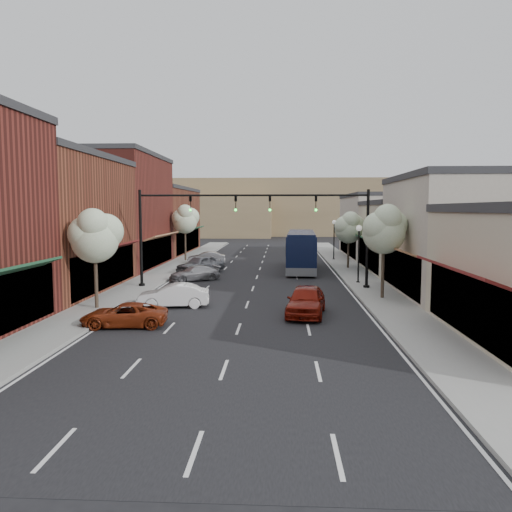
# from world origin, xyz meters

# --- Properties ---
(ground) EXTENTS (160.00, 160.00, 0.00)m
(ground) POSITION_xyz_m (0.00, 0.00, 0.00)
(ground) COLOR black
(ground) RESTS_ON ground
(sidewalk_left) EXTENTS (2.80, 73.00, 0.15)m
(sidewalk_left) POSITION_xyz_m (-8.40, 18.50, 0.07)
(sidewalk_left) COLOR gray
(sidewalk_left) RESTS_ON ground
(sidewalk_right) EXTENTS (2.80, 73.00, 0.15)m
(sidewalk_right) POSITION_xyz_m (8.40, 18.50, 0.07)
(sidewalk_right) COLOR gray
(sidewalk_right) RESTS_ON ground
(curb_left) EXTENTS (0.25, 73.00, 0.17)m
(curb_left) POSITION_xyz_m (-7.00, 18.50, 0.07)
(curb_left) COLOR gray
(curb_left) RESTS_ON ground
(curb_right) EXTENTS (0.25, 73.00, 0.17)m
(curb_right) POSITION_xyz_m (7.00, 18.50, 0.07)
(curb_right) COLOR gray
(curb_right) RESTS_ON ground
(bldg_left_midnear) EXTENTS (10.14, 14.10, 9.40)m
(bldg_left_midnear) POSITION_xyz_m (-14.23, 6.00, 4.66)
(bldg_left_midnear) COLOR brown
(bldg_left_midnear) RESTS_ON ground
(bldg_left_midfar) EXTENTS (10.14, 14.10, 10.90)m
(bldg_left_midfar) POSITION_xyz_m (-14.24, 20.00, 5.40)
(bldg_left_midfar) COLOR maroon
(bldg_left_midfar) RESTS_ON ground
(bldg_left_far) EXTENTS (10.14, 18.10, 8.40)m
(bldg_left_far) POSITION_xyz_m (-14.22, 36.00, 4.16)
(bldg_left_far) COLOR brown
(bldg_left_far) RESTS_ON ground
(bldg_right_midnear) EXTENTS (9.14, 12.10, 7.90)m
(bldg_right_midnear) POSITION_xyz_m (13.72, 6.00, 3.91)
(bldg_right_midnear) COLOR #B1A798
(bldg_right_midnear) RESTS_ON ground
(bldg_right_midfar) EXTENTS (9.14, 12.10, 6.40)m
(bldg_right_midfar) POSITION_xyz_m (13.70, 18.00, 3.17)
(bldg_right_midfar) COLOR #BCB095
(bldg_right_midfar) RESTS_ON ground
(bldg_right_far) EXTENTS (9.14, 16.10, 7.40)m
(bldg_right_far) POSITION_xyz_m (13.71, 32.00, 3.66)
(bldg_right_far) COLOR #B1A798
(bldg_right_far) RESTS_ON ground
(hill_far) EXTENTS (120.00, 30.00, 12.00)m
(hill_far) POSITION_xyz_m (0.00, 90.00, 6.00)
(hill_far) COLOR #7A6647
(hill_far) RESTS_ON ground
(hill_near) EXTENTS (50.00, 20.00, 8.00)m
(hill_near) POSITION_xyz_m (-25.00, 78.00, 4.00)
(hill_near) COLOR #7A6647
(hill_near) RESTS_ON ground
(signal_mast_right) EXTENTS (8.22, 0.46, 7.00)m
(signal_mast_right) POSITION_xyz_m (5.62, 8.00, 4.62)
(signal_mast_right) COLOR black
(signal_mast_right) RESTS_ON ground
(signal_mast_left) EXTENTS (8.22, 0.46, 7.00)m
(signal_mast_left) POSITION_xyz_m (-5.62, 8.00, 4.62)
(signal_mast_left) COLOR black
(signal_mast_left) RESTS_ON ground
(tree_right_near) EXTENTS (2.85, 2.65, 5.95)m
(tree_right_near) POSITION_xyz_m (8.35, 3.94, 4.45)
(tree_right_near) COLOR #47382B
(tree_right_near) RESTS_ON ground
(tree_right_far) EXTENTS (2.85, 2.65, 5.43)m
(tree_right_far) POSITION_xyz_m (8.35, 19.94, 3.99)
(tree_right_far) COLOR #47382B
(tree_right_far) RESTS_ON ground
(tree_left_near) EXTENTS (2.85, 2.65, 5.69)m
(tree_left_near) POSITION_xyz_m (-8.25, -0.06, 4.22)
(tree_left_near) COLOR #47382B
(tree_left_near) RESTS_ON ground
(tree_left_far) EXTENTS (2.85, 2.65, 6.13)m
(tree_left_far) POSITION_xyz_m (-8.25, 25.94, 4.60)
(tree_left_far) COLOR #47382B
(tree_left_far) RESTS_ON ground
(lamp_post_near) EXTENTS (0.44, 0.44, 4.44)m
(lamp_post_near) POSITION_xyz_m (7.80, 10.50, 3.01)
(lamp_post_near) COLOR black
(lamp_post_near) RESTS_ON ground
(lamp_post_far) EXTENTS (0.44, 0.44, 4.44)m
(lamp_post_far) POSITION_xyz_m (7.80, 28.00, 3.01)
(lamp_post_far) COLOR black
(lamp_post_far) RESTS_ON ground
(coach_bus) EXTENTS (2.97, 11.70, 3.55)m
(coach_bus) POSITION_xyz_m (3.85, 19.00, 1.85)
(coach_bus) COLOR black
(coach_bus) RESTS_ON ground
(red_hatchback) EXTENTS (2.51, 4.90, 1.60)m
(red_hatchback) POSITION_xyz_m (3.33, -0.77, 0.80)
(red_hatchback) COLOR maroon
(red_hatchback) RESTS_ON ground
(parked_car_a) EXTENTS (4.26, 2.25, 1.14)m
(parked_car_a) POSITION_xyz_m (-5.53, -3.80, 0.57)
(parked_car_a) COLOR maroon
(parked_car_a) RESTS_ON ground
(parked_car_b) EXTENTS (4.25, 1.97, 1.35)m
(parked_car_b) POSITION_xyz_m (-4.20, 1.06, 0.67)
(parked_car_b) COLOR white
(parked_car_b) RESTS_ON ground
(parked_car_c) EXTENTS (4.32, 3.45, 1.17)m
(parked_car_c) POSITION_xyz_m (-4.82, 11.71, 0.59)
(parked_car_c) COLOR gray
(parked_car_c) RESTS_ON ground
(parked_car_d) EXTENTS (4.31, 4.79, 1.58)m
(parked_car_d) POSITION_xyz_m (-5.11, 16.39, 0.79)
(parked_car_d) COLOR #585A60
(parked_car_d) RESTS_ON ground
(parked_car_e) EXTENTS (4.05, 1.97, 1.28)m
(parked_car_e) POSITION_xyz_m (-5.69, 23.60, 0.64)
(parked_car_e) COLOR gray
(parked_car_e) RESTS_ON ground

